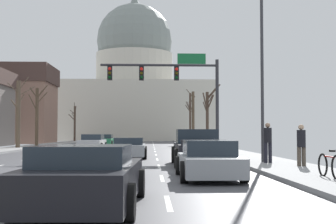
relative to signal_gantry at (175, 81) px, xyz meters
name	(u,v)px	position (x,y,z in m)	size (l,w,h in m)	color
ground	(70,170)	(-4.75, -12.54, -4.89)	(20.00, 180.00, 0.20)	#4C4C51
signal_gantry	(175,81)	(0.00, 0.00, 0.00)	(7.91, 0.41, 6.62)	#28282D
street_lamp_right	(256,59)	(3.18, -9.99, -0.12)	(2.13, 0.24, 7.89)	#333338
capitol_building	(134,88)	(-4.75, 58.83, 5.21)	(28.89, 22.45, 28.96)	beige
sedan_near_00	(129,148)	(-2.84, -4.11, -4.36)	(2.03, 4.59, 1.17)	#9EA3A8
pickup_truck_near_01	(198,149)	(0.51, -9.89, -4.19)	(2.31, 5.50, 1.61)	black
sedan_near_02	(209,161)	(0.22, -16.04, -4.35)	(1.97, 4.38, 1.21)	#9EA3A8
sedan_near_03	(86,178)	(-2.87, -21.63, -4.33)	(2.25, 4.73, 1.22)	black
sedan_oncoming_00	(92,143)	(-6.49, 8.26, -4.29)	(2.17, 4.33, 1.31)	silver
sedan_oncoming_01	(105,141)	(-6.45, 18.40, -4.32)	(2.02, 4.57, 1.27)	#1E7247
flank_building_00	(5,104)	(-21.14, 31.98, 0.34)	(12.82, 8.82, 10.36)	#8C6656
bare_tree_00	(190,117)	(3.45, 28.17, -1.43)	(1.27, 1.69, 6.38)	#423328
bare_tree_01	(37,114)	(-12.79, 15.15, -1.60)	(2.24, 2.81, 5.96)	#4C3D2D
bare_tree_02	(193,117)	(3.42, 23.84, -1.59)	(1.08, 2.85, 6.54)	#4C3D2D
bare_tree_03	(18,113)	(-13.32, 10.61, -1.71)	(2.31, 2.27, 6.25)	brown
bare_tree_04	(208,115)	(3.18, 7.75, -1.98)	(1.64, 1.83, 5.42)	#423328
bare_tree_05	(75,122)	(-13.45, 41.81, -1.87)	(1.10, 2.34, 5.99)	#423328
pedestrian_00	(301,143)	(4.31, -12.70, -3.86)	(0.35, 0.34, 1.64)	#4C4238
pedestrian_01	(268,140)	(3.51, -10.65, -3.79)	(0.35, 0.34, 1.75)	black
bicycle_parked	(329,166)	(3.64, -17.25, -4.42)	(0.12, 1.77, 0.85)	black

